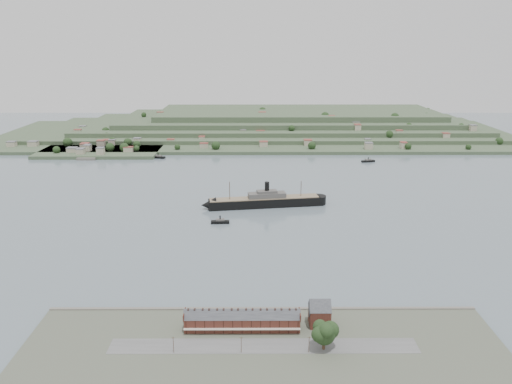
{
  "coord_description": "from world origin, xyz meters",
  "views": [
    {
      "loc": [
        -4.18,
        -378.78,
        133.89
      ],
      "look_at": [
        -2.66,
        30.0,
        11.72
      ],
      "focal_mm": 35.0,
      "sensor_mm": 36.0,
      "label": 1
    }
  ],
  "objects_px": {
    "terrace_row": "(242,320)",
    "gabled_building": "(320,313)",
    "steamship": "(262,201)",
    "fig_tree": "(325,333)",
    "tugboat": "(220,222)"
  },
  "relations": [
    {
      "from": "fig_tree",
      "to": "terrace_row",
      "type": "bearing_deg",
      "value": 155.73
    },
    {
      "from": "gabled_building",
      "to": "tugboat",
      "type": "relative_size",
      "value": 0.98
    },
    {
      "from": "steamship",
      "to": "gabled_building",
      "type": "bearing_deg",
      "value": -82.35
    },
    {
      "from": "tugboat",
      "to": "steamship",
      "type": "bearing_deg",
      "value": 51.74
    },
    {
      "from": "fig_tree",
      "to": "tugboat",
      "type": "bearing_deg",
      "value": 108.88
    },
    {
      "from": "steamship",
      "to": "fig_tree",
      "type": "relative_size",
      "value": 7.58
    },
    {
      "from": "steamship",
      "to": "tugboat",
      "type": "xyz_separation_m",
      "value": [
        -32.6,
        -41.34,
        -3.23
      ]
    },
    {
      "from": "terrace_row",
      "to": "tugboat",
      "type": "bearing_deg",
      "value": 97.69
    },
    {
      "from": "terrace_row",
      "to": "steamship",
      "type": "bearing_deg",
      "value": 86.44
    },
    {
      "from": "terrace_row",
      "to": "gabled_building",
      "type": "distance_m",
      "value": 37.74
    },
    {
      "from": "terrace_row",
      "to": "steamship",
      "type": "relative_size",
      "value": 0.52
    },
    {
      "from": "gabled_building",
      "to": "tugboat",
      "type": "distance_m",
      "value": 159.34
    },
    {
      "from": "tugboat",
      "to": "fig_tree",
      "type": "bearing_deg",
      "value": -71.12
    },
    {
      "from": "terrace_row",
      "to": "tugboat",
      "type": "xyz_separation_m",
      "value": [
        -20.57,
        152.26,
        -5.28
      ]
    },
    {
      "from": "terrace_row",
      "to": "tugboat",
      "type": "relative_size",
      "value": 3.88
    }
  ]
}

